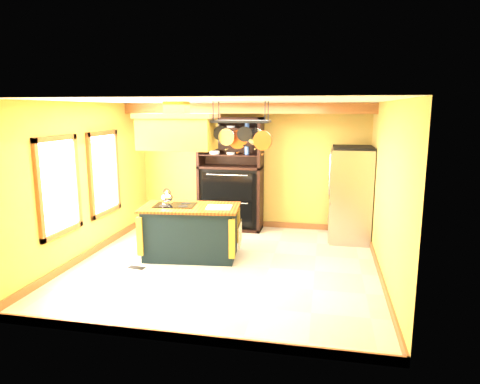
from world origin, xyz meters
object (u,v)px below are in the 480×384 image
(range_hood, at_px, (177,130))
(hutch, at_px, (231,187))
(pot_rack, at_px, (242,129))
(refrigerator, at_px, (350,196))
(kitchen_island, at_px, (191,231))

(range_hood, relative_size, hutch, 0.55)
(pot_rack, bearing_deg, refrigerator, 40.53)
(kitchen_island, relative_size, range_hood, 1.34)
(range_hood, height_order, hutch, range_hood)
(hutch, bearing_deg, pot_rack, -72.30)
(pot_rack, bearing_deg, range_hood, 180.00)
(pot_rack, xyz_separation_m, refrigerator, (1.86, 1.59, -1.37))
(refrigerator, relative_size, hutch, 0.76)
(kitchen_island, distance_m, hutch, 2.05)
(kitchen_island, xyz_separation_m, pot_rack, (0.91, -0.00, 1.79))
(hutch, bearing_deg, kitchen_island, -98.19)
(refrigerator, bearing_deg, kitchen_island, -150.18)
(refrigerator, height_order, hutch, hutch)
(pot_rack, distance_m, refrigerator, 2.81)
(pot_rack, distance_m, hutch, 2.47)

